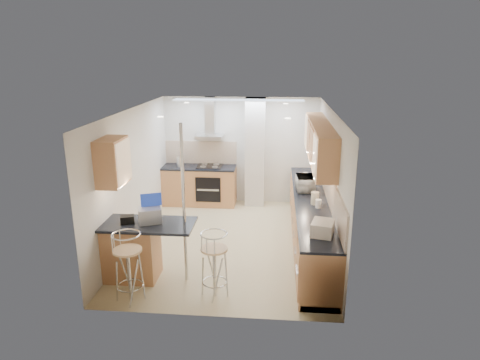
# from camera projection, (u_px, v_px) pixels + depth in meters

# --- Properties ---
(ground) EXTENTS (4.80, 4.80, 0.00)m
(ground) POSITION_uv_depth(u_px,v_px,m) (230.00, 242.00, 8.14)
(ground) COLOR #C5B483
(ground) RESTS_ON ground
(room_shell) EXTENTS (3.64, 4.84, 2.51)m
(room_shell) POSITION_uv_depth(u_px,v_px,m) (249.00, 159.00, 8.03)
(room_shell) COLOR white
(room_shell) RESTS_ON ground
(right_counter) EXTENTS (0.63, 4.40, 0.92)m
(right_counter) POSITION_uv_depth(u_px,v_px,m) (311.00, 222.00, 7.88)
(right_counter) COLOR #C27B4D
(right_counter) RESTS_ON ground
(back_counter) EXTENTS (1.70, 0.63, 0.92)m
(back_counter) POSITION_uv_depth(u_px,v_px,m) (200.00, 185.00, 10.09)
(back_counter) COLOR #C27B4D
(back_counter) RESTS_ON ground
(peninsula) EXTENTS (1.47, 0.72, 0.94)m
(peninsula) POSITION_uv_depth(u_px,v_px,m) (149.00, 251.00, 6.71)
(peninsula) COLOR #C27B4D
(peninsula) RESTS_ON ground
(microwave) EXTENTS (0.38, 0.53, 0.28)m
(microwave) POSITION_uv_depth(u_px,v_px,m) (305.00, 183.00, 8.19)
(microwave) COLOR white
(microwave) RESTS_ON right_counter
(laptop) EXTENTS (0.41, 0.36, 0.23)m
(laptop) POSITION_uv_depth(u_px,v_px,m) (150.00, 215.00, 6.58)
(laptop) COLOR #9D9FA5
(laptop) RESTS_ON peninsula
(bag) EXTENTS (0.24, 0.21, 0.11)m
(bag) POSITION_uv_depth(u_px,v_px,m) (127.00, 219.00, 6.59)
(bag) COLOR black
(bag) RESTS_ON peninsula
(bar_stool_near) EXTENTS (0.48, 0.48, 1.06)m
(bar_stool_near) POSITION_uv_depth(u_px,v_px,m) (129.00, 267.00, 6.08)
(bar_stool_near) COLOR tan
(bar_stool_near) RESTS_ON ground
(bar_stool_end) EXTENTS (0.55, 0.55, 1.01)m
(bar_stool_end) POSITION_uv_depth(u_px,v_px,m) (214.00, 265.00, 6.20)
(bar_stool_end) COLOR tan
(bar_stool_end) RESTS_ON ground
(jar_a) EXTENTS (0.15, 0.15, 0.18)m
(jar_a) POSITION_uv_depth(u_px,v_px,m) (305.00, 177.00, 8.79)
(jar_a) COLOR beige
(jar_a) RESTS_ON right_counter
(jar_b) EXTENTS (0.14, 0.14, 0.15)m
(jar_b) POSITION_uv_depth(u_px,v_px,m) (307.00, 179.00, 8.68)
(jar_b) COLOR beige
(jar_b) RESTS_ON right_counter
(jar_c) EXTENTS (0.16, 0.16, 0.22)m
(jar_c) POSITION_uv_depth(u_px,v_px,m) (315.00, 198.00, 7.44)
(jar_c) COLOR #BBB296
(jar_c) RESTS_ON right_counter
(jar_d) EXTENTS (0.13, 0.13, 0.15)m
(jar_d) POSITION_uv_depth(u_px,v_px,m) (318.00, 204.00, 7.28)
(jar_d) COLOR white
(jar_d) RESTS_ON right_counter
(bread_bin) EXTENTS (0.39, 0.45, 0.20)m
(bread_bin) POSITION_uv_depth(u_px,v_px,m) (323.00, 228.00, 6.19)
(bread_bin) COLOR beige
(bread_bin) RESTS_ON right_counter
(kettle) EXTENTS (0.16, 0.16, 0.24)m
(kettle) POSITION_uv_depth(u_px,v_px,m) (180.00, 162.00, 9.89)
(kettle) COLOR silver
(kettle) RESTS_ON back_counter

